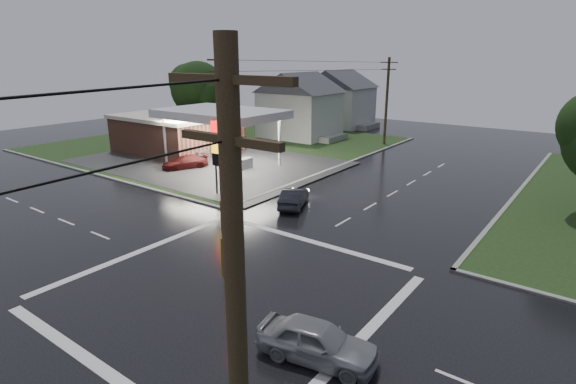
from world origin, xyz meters
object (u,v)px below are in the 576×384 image
Objects in this scene: gas_station at (183,131)px; house_near at (300,105)px; pylon_sign at (222,146)px; utility_pole_nw at (222,127)px; house_far at (339,98)px; car_north at (294,197)px; car_crossing at (317,341)px; tree_nw_behind at (199,89)px; utility_pole_se at (239,378)px; utility_pole_n at (387,100)px; car_pump at (185,162)px.

house_near is (4.73, 16.30, 1.86)m from gas_station.
house_near is (-10.45, 25.50, 0.39)m from pylon_sign.
utility_pole_nw is 1.00× the size of house_far.
utility_pole_nw reaches higher than house_far.
car_crossing reaches higher than car_north.
tree_nw_behind is at bearing 128.42° from gas_station.
house_near is at bearing 123.79° from utility_pole_se.
tree_nw_behind is at bearing -155.02° from house_near.
utility_pole_se is 1.10× the size of tree_nw_behind.
utility_pole_se is at bearing 100.48° from car_north.
utility_pole_n is at bearing 48.53° from gas_station.
gas_station is 45.83m from utility_pole_se.
house_far is 2.46× the size of car_crossing.
car_pump is at bearing -34.39° from car_north.
utility_pole_se reaches higher than car_pump.
utility_pole_n reaches higher than car_north.
utility_pole_se reaches higher than car_crossing.
tree_nw_behind is (-8.17, 10.29, 3.63)m from gas_station.
tree_nw_behind is at bearing 137.66° from utility_pole_se.
car_pump is at bearing 140.50° from utility_pole_se.
utility_pole_se is at bearing -39.70° from gas_station.
car_pump is at bearing -47.58° from tree_nw_behind.
house_far is at bearing -87.50° from car_north.
utility_pole_n reaches higher than car_pump.
utility_pole_nw is 40.48m from house_far.
house_near is at bearing 25.40° from car_crossing.
tree_nw_behind is at bearing -161.79° from utility_pole_n.
car_pump is at bearing -40.65° from gas_station.
utility_pole_se reaches higher than house_far.
house_far is (-31.45, 57.50, -1.32)m from utility_pole_se.
car_pump is (-29.40, 24.24, -5.07)m from utility_pole_se.
utility_pole_n is at bearing 88.78° from car_pump.
house_far is at bearing 116.40° from car_pump.
utility_pole_n is 27.21m from car_north.
utility_pole_se is at bearing -56.21° from house_near.
utility_pole_n is 2.34× the size of car_crossing.
tree_nw_behind is (-23.34, 19.49, 2.17)m from pylon_sign.
utility_pole_n is at bearing 87.92° from pylon_sign.
car_north is at bearing -79.36° from utility_pole_n.
pylon_sign is at bearing -1.40° from car_pump.
house_far is (-1.00, 12.00, 0.00)m from house_near.
car_north is at bearing -56.02° from house_near.
pylon_sign is at bearing -92.08° from utility_pole_n.
gas_station reaches higher than car_crossing.
house_far is at bearing 118.68° from utility_pole_se.
utility_pole_nw and utility_pole_se have the same top height.
tree_nw_behind reaches higher than car_crossing.
utility_pole_se is 1.05× the size of utility_pole_n.
house_near reaches higher than car_north.
tree_nw_behind is at bearing -123.44° from house_far.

